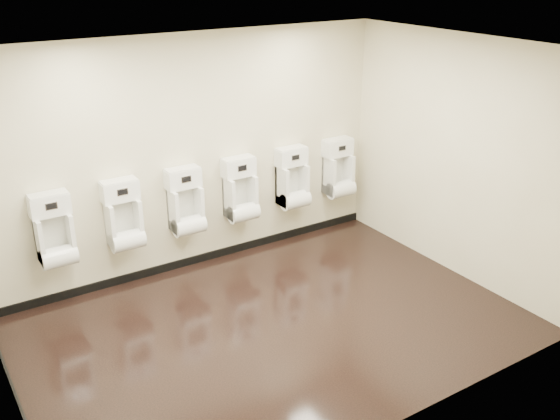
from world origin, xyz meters
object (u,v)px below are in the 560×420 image
(urinal_0, at_px, (55,235))
(urinal_5, at_px, (339,172))
(urinal_1, at_px, (124,220))
(urinal_2, at_px, (186,206))
(urinal_4, at_px, (293,182))
(urinal_3, at_px, (241,194))

(urinal_0, relative_size, urinal_5, 1.00)
(urinal_0, xyz_separation_m, urinal_1, (0.75, 0.00, 0.00))
(urinal_2, relative_size, urinal_5, 1.00)
(urinal_4, bearing_deg, urinal_3, 180.00)
(urinal_2, relative_size, urinal_3, 1.00)
(urinal_1, bearing_deg, urinal_0, 180.00)
(urinal_0, height_order, urinal_2, same)
(urinal_2, bearing_deg, urinal_0, 180.00)
(urinal_2, relative_size, urinal_4, 1.00)
(urinal_0, relative_size, urinal_3, 1.00)
(urinal_1, distance_m, urinal_4, 2.26)
(urinal_5, bearing_deg, urinal_3, 180.00)
(urinal_0, xyz_separation_m, urinal_5, (3.75, 0.00, 0.00))
(urinal_0, xyz_separation_m, urinal_3, (2.24, 0.00, 0.00))
(urinal_2, distance_m, urinal_3, 0.73)
(urinal_0, xyz_separation_m, urinal_2, (1.50, 0.00, 0.00))
(urinal_0, distance_m, urinal_3, 2.24)
(urinal_1, bearing_deg, urinal_4, 0.00)
(urinal_2, bearing_deg, urinal_1, 180.00)
(urinal_1, xyz_separation_m, urinal_3, (1.49, 0.00, 0.00))
(urinal_1, bearing_deg, urinal_3, 0.00)
(urinal_1, height_order, urinal_3, same)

